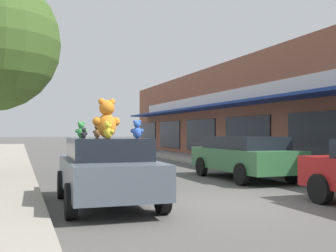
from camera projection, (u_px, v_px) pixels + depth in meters
ground_plane at (227, 204)px, 9.35m from camera, size 260.00×260.00×0.00m
storefront_row at (300, 113)px, 26.00m from camera, size 12.56×34.75×5.56m
plush_art_car at (107, 169)px, 9.21m from camera, size 2.07×4.16×1.48m
teddy_bear_giant at (107, 119)px, 9.33m from camera, size 0.66×0.42×0.88m
teddy_bear_brown at (97, 131)px, 9.74m from camera, size 0.23×0.21×0.32m
teddy_bear_blue at (137, 130)px, 8.70m from camera, size 0.29×0.19×0.38m
teddy_bear_red at (107, 133)px, 9.58m from camera, size 0.18×0.15×0.24m
teddy_bear_yellow at (108, 130)px, 8.35m from camera, size 0.23×0.25×0.35m
teddy_bear_black at (84, 133)px, 9.22m from camera, size 0.17×0.11×0.23m
teddy_bear_green at (81, 130)px, 9.93m from camera, size 0.28×0.18×0.38m
parked_car_far_center at (243, 155)px, 14.29m from camera, size 1.99×4.73×1.46m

